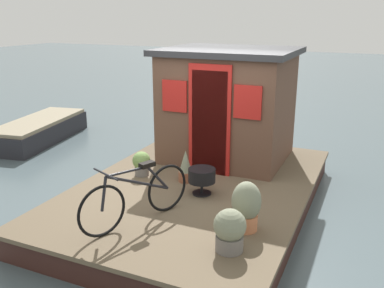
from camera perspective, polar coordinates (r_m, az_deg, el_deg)
The scene contains 10 objects.
ground_plane at distance 6.79m, azimuth 0.70°, elevation -8.41°, with size 60.00×60.00×0.00m, color #4C5B60.
houseboat_deck at distance 6.71m, azimuth 0.70°, elevation -6.87°, with size 4.97×3.37×0.40m.
houseboat_cabin at distance 7.57m, azimuth 4.89°, elevation 5.38°, with size 1.95×2.27×1.98m.
bicycle at distance 5.35m, azimuth -7.50°, elevation -6.98°, with size 1.54×0.73×0.78m.
potted_plant_lavender at distance 6.62m, azimuth -0.86°, elevation -3.09°, with size 0.23×0.23×0.51m.
potted_plant_mint at distance 4.78m, azimuth 5.13°, elevation -11.49°, with size 0.37×0.37×0.49m.
potted_plant_thyme at distance 6.93m, azimuth -6.85°, elevation -2.55°, with size 0.30×0.30×0.40m.
potted_plant_geranium at distance 5.19m, azimuth 7.34°, elevation -8.28°, with size 0.36×0.36×0.63m.
charcoal_grill at distance 6.15m, azimuth 1.34°, elevation -4.38°, with size 0.40×0.40×0.39m.
dinghy_boat at distance 10.76m, azimuth -19.99°, elevation 1.75°, with size 2.94×1.53×0.53m.
Camera 1 is at (-5.62, -2.43, 2.94)m, focal length 39.41 mm.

